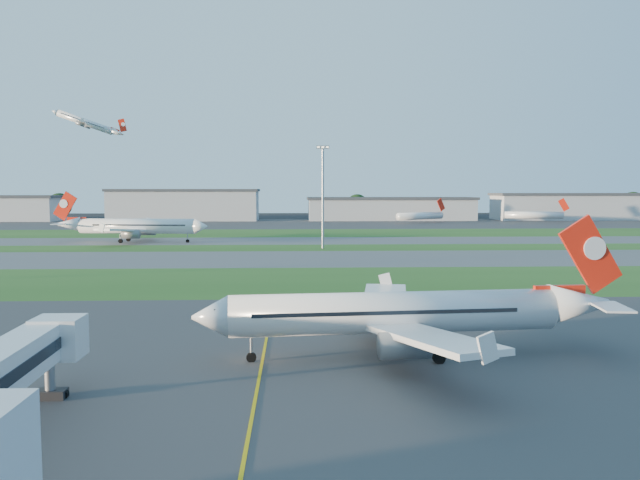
{
  "coord_description": "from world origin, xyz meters",
  "views": [
    {
      "loc": [
        7.78,
        -48.31,
        14.8
      ],
      "look_at": [
        11.8,
        48.27,
        7.0
      ],
      "focal_mm": 35.0,
      "sensor_mm": 36.0,
      "label": 1
    }
  ],
  "objects": [
    {
      "name": "taxiway_b",
      "position": [
        0.0,
        132.0,
        0.01
      ],
      "size": [
        300.0,
        26.0,
        0.01
      ],
      "primitive_type": "cube",
      "color": "#515154",
      "rests_on": "ground"
    },
    {
      "name": "tree_mid_west",
      "position": [
        -20.0,
        266.0,
        5.84
      ],
      "size": [
        9.9,
        9.9,
        10.8
      ],
      "color": "black",
      "rests_on": "ground"
    },
    {
      "name": "hangar_far_east",
      "position": [
        155.0,
        255.0,
        6.64
      ],
      "size": [
        96.9,
        23.0,
        13.2
      ],
      "color": "#A0A2A7",
      "rests_on": "ground"
    },
    {
      "name": "airliner_parked",
      "position": [
        16.86,
        5.48,
        3.92
      ],
      "size": [
        35.83,
        30.3,
        11.18
      ],
      "rotation": [
        0.0,
        0.0,
        0.08
      ],
      "color": "silver",
      "rests_on": "ground"
    },
    {
      "name": "airliner_taxiing",
      "position": [
        -36.68,
        128.66,
        4.49
      ],
      "size": [
        40.96,
        34.57,
        12.8
      ],
      "rotation": [
        0.0,
        0.0,
        3.02
      ],
      "color": "silver",
      "rests_on": "ground"
    },
    {
      "name": "apron_far",
      "position": [
        0.0,
        225.0,
        0.01
      ],
      "size": [
        400.0,
        80.0,
        0.01
      ],
      "primitive_type": "cube",
      "color": "#333335",
      "rests_on": "ground"
    },
    {
      "name": "hangar_east",
      "position": [
        55.0,
        255.0,
        5.64
      ],
      "size": [
        81.6,
        23.0,
        11.2
      ],
      "color": "#A0A2A7",
      "rests_on": "ground"
    },
    {
      "name": "tree_far_east",
      "position": [
        185.0,
        271.0,
        7.46
      ],
      "size": [
        12.65,
        12.65,
        13.8
      ],
      "color": "black",
      "rests_on": "ground"
    },
    {
      "name": "grass_strip_a",
      "position": [
        0.0,
        52.0,
        0.01
      ],
      "size": [
        300.0,
        34.0,
        0.01
      ],
      "primitive_type": "cube",
      "color": "#28511B",
      "rests_on": "ground"
    },
    {
      "name": "mini_jet_far",
      "position": [
        118.17,
        233.54,
        3.28
      ],
      "size": [
        28.38,
        8.23,
        9.48
      ],
      "rotation": [
        0.0,
        0.0,
        -0.2
      ],
      "color": "silver",
      "rests_on": "ground"
    },
    {
      "name": "taxiway_a",
      "position": [
        0.0,
        85.0,
        0.01
      ],
      "size": [
        300.0,
        32.0,
        0.01
      ],
      "primitive_type": "cube",
      "color": "#515154",
      "rests_on": "ground"
    },
    {
      "name": "mini_jet_near",
      "position": [
        63.92,
        226.24,
        3.28
      ],
      "size": [
        25.02,
        16.89,
        9.48
      ],
      "rotation": [
        0.0,
        0.0,
        0.57
      ],
      "color": "silver",
      "rests_on": "ground"
    },
    {
      "name": "yellow_line",
      "position": [
        5.0,
        0.0,
        0.0
      ],
      "size": [
        0.25,
        60.0,
        0.02
      ],
      "primitive_type": "cube",
      "color": "gold",
      "rests_on": "ground"
    },
    {
      "name": "light_mast_centre",
      "position": [
        15.0,
        108.0,
        14.81
      ],
      "size": [
        3.2,
        0.7,
        25.8
      ],
      "color": "gray",
      "rests_on": "ground"
    },
    {
      "name": "tree_west",
      "position": [
        -110.0,
        270.0,
        7.14
      ],
      "size": [
        12.1,
        12.1,
        13.2
      ],
      "color": "black",
      "rests_on": "ground"
    },
    {
      "name": "grass_strip_c",
      "position": [
        0.0,
        165.0,
        0.01
      ],
      "size": [
        300.0,
        40.0,
        0.01
      ],
      "primitive_type": "cube",
      "color": "#28511B",
      "rests_on": "ground"
    },
    {
      "name": "apron_near",
      "position": [
        0.0,
        0.0,
        0.01
      ],
      "size": [
        300.0,
        70.0,
        0.01
      ],
      "primitive_type": "cube",
      "color": "#333335",
      "rests_on": "ground"
    },
    {
      "name": "tree_mid_east",
      "position": [
        40.0,
        269.0,
        6.81
      ],
      "size": [
        11.55,
        11.55,
        12.6
      ],
      "color": "black",
      "rests_on": "ground"
    },
    {
      "name": "grass_strip_b",
      "position": [
        0.0,
        110.0,
        0.01
      ],
      "size": [
        300.0,
        18.0,
        0.01
      ],
      "primitive_type": "cube",
      "color": "#28511B",
      "rests_on": "ground"
    },
    {
      "name": "tree_east",
      "position": [
        115.0,
        267.0,
        6.16
      ],
      "size": [
        10.45,
        10.45,
        11.4
      ],
      "color": "black",
      "rests_on": "ground"
    },
    {
      "name": "ground",
      "position": [
        0.0,
        0.0,
        0.0
      ],
      "size": [
        700.0,
        700.0,
        0.0
      ],
      "primitive_type": "plane",
      "color": "black",
      "rests_on": "ground"
    },
    {
      "name": "airliner_departing",
      "position": [
        -79.72,
        220.82,
        43.06
      ],
      "size": [
        28.95,
        24.53,
        9.03
      ],
      "rotation": [
        0.0,
        0.0,
        0.05
      ],
      "color": "silver"
    },
    {
      "name": "hangar_west",
      "position": [
        -45.0,
        255.0,
        7.64
      ],
      "size": [
        71.4,
        23.0,
        15.2
      ],
      "color": "#A0A2A7",
      "rests_on": "ground"
    }
  ]
}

